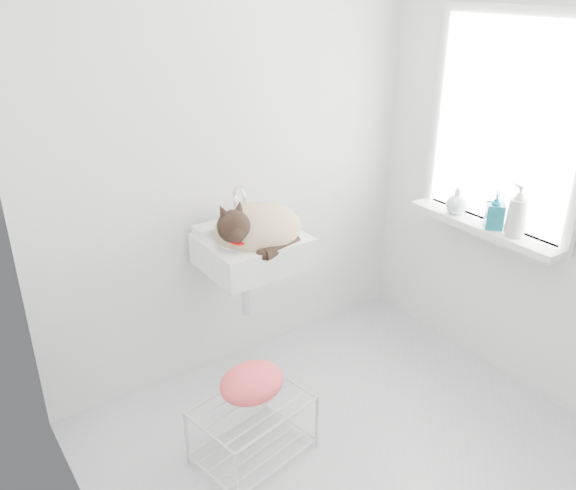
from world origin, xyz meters
TOP-DOWN VIEW (x-y plane):
  - floor at (0.00, 0.00)m, footprint 2.20×2.00m
  - back_wall at (0.00, 1.00)m, footprint 2.20×0.02m
  - right_wall at (1.10, 0.00)m, footprint 0.02×2.00m
  - left_wall at (-1.10, 0.00)m, footprint 0.02×2.00m
  - window_glass at (1.09, 0.20)m, footprint 0.01×0.80m
  - window_frame at (1.07, 0.20)m, footprint 0.04×0.90m
  - windowsill at (1.01, 0.20)m, footprint 0.16×0.88m
  - sink at (-0.06, 0.74)m, footprint 0.49×0.43m
  - faucet at (-0.06, 0.92)m, footprint 0.18×0.12m
  - cat at (-0.05, 0.72)m, footprint 0.47×0.38m
  - wire_rack at (-0.37, 0.26)m, footprint 0.54×0.42m
  - towel at (-0.34, 0.31)m, footprint 0.35×0.28m
  - bottle_a at (1.00, 0.01)m, footprint 0.09×0.09m
  - bottle_b at (1.00, 0.13)m, footprint 0.12×0.12m
  - bottle_c at (1.00, 0.38)m, footprint 0.12×0.12m

SIDE VIEW (x-z plane):
  - floor at x=0.00m, z-range -0.01..0.01m
  - wire_rack at x=-0.37m, z-range 0.00..0.30m
  - towel at x=-0.34m, z-range 0.26..0.39m
  - windowsill at x=1.01m, z-range 0.81..0.85m
  - sink at x=-0.06m, z-range 0.75..0.95m
  - bottle_a at x=1.00m, z-range 0.74..0.96m
  - bottle_b at x=1.00m, z-range 0.75..0.95m
  - bottle_c at x=1.00m, z-range 0.78..0.92m
  - cat at x=-0.05m, z-range 0.75..1.04m
  - faucet at x=-0.06m, z-range 0.90..1.08m
  - back_wall at x=0.00m, z-range 0.00..2.50m
  - right_wall at x=1.10m, z-range 0.00..2.50m
  - left_wall at x=-1.10m, z-range 0.00..2.50m
  - window_glass at x=1.09m, z-range 0.85..1.85m
  - window_frame at x=1.07m, z-range 0.80..1.90m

